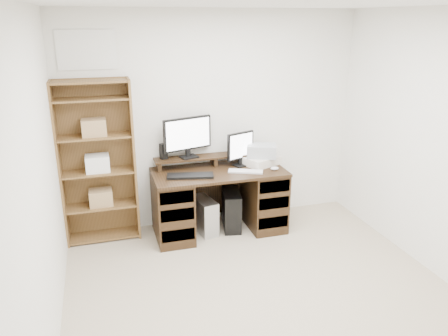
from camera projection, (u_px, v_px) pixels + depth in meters
name	position (u px, v px, depth m)	size (l,w,h in m)	color
room	(282.00, 176.00, 3.32)	(3.54, 4.04, 2.54)	#BAA98D
desk	(219.00, 200.00, 5.08)	(1.50, 0.70, 0.75)	black
riser_shelf	(214.00, 157.00, 5.12)	(1.40, 0.22, 0.12)	black
monitor_wide	(188.00, 135.00, 4.95)	(0.58, 0.22, 0.47)	black
monitor_small	(240.00, 148.00, 5.06)	(0.35, 0.19, 0.40)	black
speaker	(164.00, 151.00, 4.95)	(0.07, 0.07, 0.18)	black
keyboard_black	(190.00, 176.00, 4.75)	(0.50, 0.17, 0.03)	black
keyboard_white	(246.00, 171.00, 4.90)	(0.39, 0.12, 0.02)	silver
mouse	(275.00, 168.00, 4.97)	(0.10, 0.06, 0.04)	silver
printer	(261.00, 160.00, 5.15)	(0.39, 0.29, 0.10)	beige
basket	(262.00, 151.00, 5.11)	(0.34, 0.24, 0.14)	#A5AAB0
tower_silver	(204.00, 215.00, 5.10)	(0.18, 0.41, 0.41)	#AEB0B5
tower_black	(231.00, 210.00, 5.20)	(0.28, 0.48, 0.45)	black
bookshelf	(97.00, 161.00, 4.75)	(0.80, 0.30, 1.80)	brown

